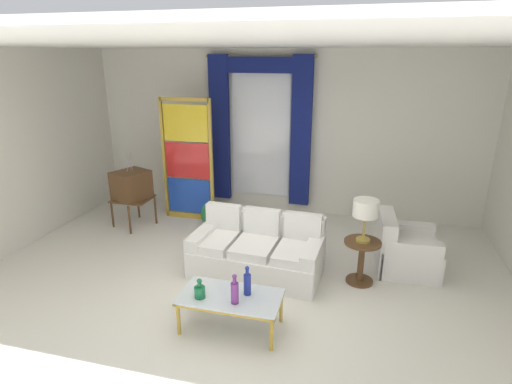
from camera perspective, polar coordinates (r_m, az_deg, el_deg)
ground_plane at (r=5.45m, az=-2.92°, el=-13.47°), size 16.00×16.00×0.00m
wall_rear at (r=7.72m, az=3.70°, el=8.19°), size 8.00×0.12×3.00m
wall_left at (r=7.26m, az=-30.47°, el=4.97°), size 0.12×7.00×3.00m
ceiling_slab at (r=5.39m, az=-0.80°, el=19.96°), size 8.00×7.60×0.04m
curtained_window at (r=7.60m, az=0.53°, el=9.90°), size 2.00×0.17×2.70m
couch_white_long at (r=5.74m, az=0.33°, el=-8.17°), size 1.81×1.04×0.86m
coffee_table at (r=4.61m, az=-3.55°, el=-14.62°), size 1.11×0.58×0.41m
bottle_blue_decanter at (r=4.55m, az=-7.84°, el=-13.51°), size 0.12×0.12×0.23m
bottle_crystal_tall at (r=4.53m, az=-1.22°, el=-12.56°), size 0.08×0.08×0.34m
bottle_amber_squat at (r=4.40m, az=-2.98°, el=-13.66°), size 0.08×0.08×0.34m
vintage_tv at (r=7.40m, az=-16.96°, el=0.77°), size 0.69×0.73×1.35m
armchair_white at (r=6.14m, az=19.80°, el=-7.68°), size 0.86×0.85×0.80m
stained_glass_divider at (r=7.41m, az=-9.51°, el=4.02°), size 0.95×0.05×2.20m
peacock_figurine at (r=7.20m, az=-6.41°, el=-3.29°), size 0.44×0.60×0.50m
round_side_table at (r=5.62m, az=14.46°, el=-8.87°), size 0.48×0.48×0.59m
table_lamp_brass at (r=5.35m, az=15.03°, el=-2.46°), size 0.32×0.32×0.57m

